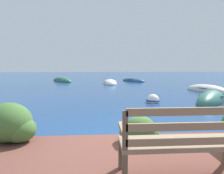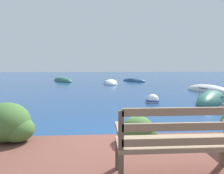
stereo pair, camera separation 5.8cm
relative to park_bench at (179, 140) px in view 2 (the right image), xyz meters
The scene contains 10 objects.
ground_plane 1.78m from the park_bench, 103.46° to the left, with size 80.00×80.00×0.00m.
park_bench is the anchor object (origin of this frame).
hedge_clump_far_left 3.03m from the park_bench, 153.22° to the left, with size 1.06×0.76×0.72m.
hedge_clump_left 1.23m from the park_bench, 104.37° to the left, with size 0.71×0.51×0.48m.
rowboat_nearest 7.06m from the park_bench, 57.08° to the left, with size 2.57×2.72×0.88m.
rowboat_mid 10.67m from the park_bench, 59.17° to the left, with size 2.14×2.93×0.76m.
rowboat_far 14.20m from the park_bench, 90.28° to the left, with size 1.16×2.32×0.72m.
rowboat_outer 16.96m from the park_bench, 82.13° to the left, with size 2.49×2.87×0.62m.
rowboat_distant 17.72m from the park_bench, 104.89° to the left, with size 2.74×3.34×0.79m.
mooring_buoy 6.19m from the park_bench, 77.87° to the left, with size 0.60×0.60×0.54m.
Camera 2 is at (-0.59, -3.90, 1.63)m, focal length 32.00 mm.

